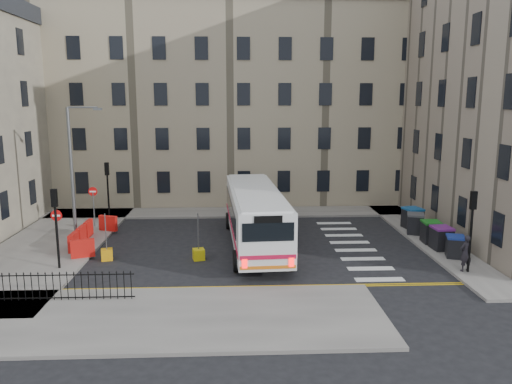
{
  "coord_description": "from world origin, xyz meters",
  "views": [
    {
      "loc": [
        -3.04,
        -28.75,
        8.65
      ],
      "look_at": [
        -1.69,
        1.42,
        3.0
      ],
      "focal_mm": 35.0,
      "sensor_mm": 36.0,
      "label": 1
    }
  ],
  "objects": [
    {
      "name": "no_entry_north",
      "position": [
        -12.5,
        4.5,
        2.08
      ],
      "size": [
        0.6,
        0.08,
        3.0
      ],
      "color": "#595B5E",
      "rests_on": "pavement_west"
    },
    {
      "name": "bollard_chevron",
      "position": [
        -5.0,
        -2.53,
        0.3
      ],
      "size": [
        0.73,
        0.73,
        0.6
      ],
      "primitive_type": "cube",
      "rotation": [
        0.0,
        0.0,
        0.24
      ],
      "color": "gold",
      "rests_on": "ground"
    },
    {
      "name": "bollard_yellow",
      "position": [
        -10.0,
        -2.34,
        0.3
      ],
      "size": [
        0.73,
        0.73,
        0.6
      ],
      "primitive_type": "cube",
      "rotation": [
        0.0,
        0.0,
        0.25
      ],
      "color": "orange",
      "rests_on": "ground"
    },
    {
      "name": "terrace_north",
      "position": [
        -7.0,
        15.5,
        8.62
      ],
      "size": [
        38.3,
        10.8,
        17.2
      ],
      "color": "gray",
      "rests_on": "ground"
    },
    {
      "name": "wheelie_bin_a",
      "position": [
        8.96,
        -3.14,
        0.75
      ],
      "size": [
        1.2,
        1.3,
        1.18
      ],
      "rotation": [
        0.0,
        0.0,
        -0.29
      ],
      "color": "black",
      "rests_on": "pavement_east"
    },
    {
      "name": "traffic_light_sw",
      "position": [
        -12.0,
        -4.0,
        2.87
      ],
      "size": [
        0.28,
        0.22,
        4.1
      ],
      "color": "black",
      "rests_on": "pavement_west"
    },
    {
      "name": "wheelie_bin_c",
      "position": [
        8.74,
        -0.34,
        0.81
      ],
      "size": [
        1.1,
        1.24,
        1.31
      ],
      "rotation": [
        0.0,
        0.0,
        -0.06
      ],
      "color": "black",
      "rests_on": "pavement_east"
    },
    {
      "name": "pavement_west",
      "position": [
        -14.0,
        1.0,
        0.07
      ],
      "size": [
        6.0,
        22.0,
        0.15
      ],
      "primitive_type": "cube",
      "color": "slate",
      "rests_on": "ground"
    },
    {
      "name": "bus",
      "position": [
        -1.81,
        -0.07,
        1.94
      ],
      "size": [
        3.65,
        12.5,
        3.35
      ],
      "rotation": [
        0.0,
        0.0,
        0.06
      ],
      "color": "silver",
      "rests_on": "ground"
    },
    {
      "name": "traffic_light_nw",
      "position": [
        -12.0,
        6.5,
        2.87
      ],
      "size": [
        0.28,
        0.22,
        4.1
      ],
      "color": "black",
      "rests_on": "pavement_west"
    },
    {
      "name": "streetlamp",
      "position": [
        -13.0,
        2.0,
        4.34
      ],
      "size": [
        0.5,
        0.22,
        8.14
      ],
      "color": "#595B5E",
      "rests_on": "pavement_west"
    },
    {
      "name": "iron_railings",
      "position": [
        -11.25,
        -8.2,
        0.75
      ],
      "size": [
        7.8,
        0.04,
        1.2
      ],
      "color": "black",
      "rests_on": "pavement_sw"
    },
    {
      "name": "roadworks_barriers",
      "position": [
        -11.84,
        0.5,
        0.65
      ],
      "size": [
        1.66,
        6.26,
        1.0
      ],
      "color": "red",
      "rests_on": "pavement_west"
    },
    {
      "name": "wheelie_bin_b",
      "position": [
        8.82,
        -1.67,
        0.81
      ],
      "size": [
        1.1,
        1.25,
        1.32
      ],
      "rotation": [
        0.0,
        0.0,
        0.06
      ],
      "color": "black",
      "rests_on": "pavement_east"
    },
    {
      "name": "pavement_north",
      "position": [
        -6.0,
        8.6,
        0.07
      ],
      "size": [
        36.0,
        3.2,
        0.15
      ],
      "primitive_type": "cube",
      "color": "slate",
      "rests_on": "ground"
    },
    {
      "name": "wheelie_bin_d",
      "position": [
        8.54,
        1.75,
        0.8
      ],
      "size": [
        1.34,
        1.44,
        1.3
      ],
      "rotation": [
        0.0,
        0.0,
        -0.32
      ],
      "color": "black",
      "rests_on": "pavement_east"
    },
    {
      "name": "pedestrian",
      "position": [
        8.5,
        -5.37,
        1.08
      ],
      "size": [
        0.77,
        0.61,
        1.86
      ],
      "primitive_type": "imported",
      "rotation": [
        0.0,
        0.0,
        3.41
      ],
      "color": "black",
      "rests_on": "pavement_east"
    },
    {
      "name": "traffic_light_east",
      "position": [
        8.6,
        -5.5,
        2.87
      ],
      "size": [
        0.28,
        0.22,
        4.1
      ],
      "color": "black",
      "rests_on": "pavement_east"
    },
    {
      "name": "pavement_sw",
      "position": [
        -7.0,
        -10.0,
        0.07
      ],
      "size": [
        20.0,
        6.0,
        0.15
      ],
      "primitive_type": "cube",
      "color": "slate",
      "rests_on": "ground"
    },
    {
      "name": "pavement_east",
      "position": [
        9.0,
        4.0,
        0.07
      ],
      "size": [
        2.4,
        26.0,
        0.15
      ],
      "primitive_type": "cube",
      "color": "slate",
      "rests_on": "ground"
    },
    {
      "name": "no_entry_south",
      "position": [
        -12.5,
        -2.5,
        2.08
      ],
      "size": [
        0.6,
        0.08,
        3.0
      ],
      "color": "#595B5E",
      "rests_on": "pavement_west"
    },
    {
      "name": "ground",
      "position": [
        0.0,
        0.0,
        0.0
      ],
      "size": [
        120.0,
        120.0,
        0.0
      ],
      "primitive_type": "plane",
      "color": "black",
      "rests_on": "ground"
    },
    {
      "name": "wheelie_bin_e",
      "position": [
        8.83,
        3.08,
        0.84
      ],
      "size": [
        1.32,
        1.44,
        1.37
      ],
      "rotation": [
        0.0,
        0.0,
        0.21
      ],
      "color": "black",
      "rests_on": "pavement_east"
    }
  ]
}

